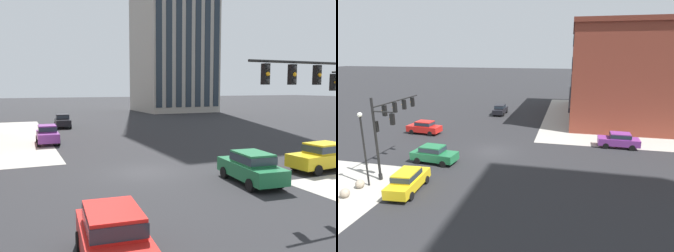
% 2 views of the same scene
% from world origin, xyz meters
% --- Properties ---
extents(ground_plane, '(320.00, 320.00, 0.00)m').
position_xyz_m(ground_plane, '(0.00, 0.00, 0.00)').
color(ground_plane, '#262628').
extents(traffic_signal_main, '(6.90, 2.09, 6.94)m').
position_xyz_m(traffic_signal_main, '(7.15, -7.13, 4.66)').
color(traffic_signal_main, black).
rests_on(traffic_signal_main, ground).
extents(car_main_northbound_near, '(2.18, 4.54, 1.68)m').
position_xyz_m(car_main_northbound_near, '(-4.60, -10.48, 0.92)').
color(car_main_northbound_near, red).
rests_on(car_main_northbound_near, ground).
extents(car_main_northbound_far, '(4.53, 2.17, 1.68)m').
position_xyz_m(car_main_northbound_far, '(10.13, -3.88, 0.92)').
color(car_main_northbound_far, gold).
rests_on(car_main_northbound_far, ground).
extents(car_main_southbound_far, '(2.17, 4.54, 1.68)m').
position_xyz_m(car_main_southbound_far, '(4.33, -4.64, 0.92)').
color(car_main_southbound_far, '#1E6B3D').
rests_on(car_main_southbound_far, ground).
extents(car_cross_eastbound, '(1.97, 4.44, 1.68)m').
position_xyz_m(car_cross_eastbound, '(-4.37, 13.50, 0.92)').
color(car_cross_eastbound, '#7A3389').
rests_on(car_cross_eastbound, ground).
extents(car_cross_westbound, '(2.08, 4.49, 1.68)m').
position_xyz_m(car_cross_westbound, '(-1.49, 26.33, 0.92)').
color(car_cross_westbound, black).
rests_on(car_cross_westbound, ground).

